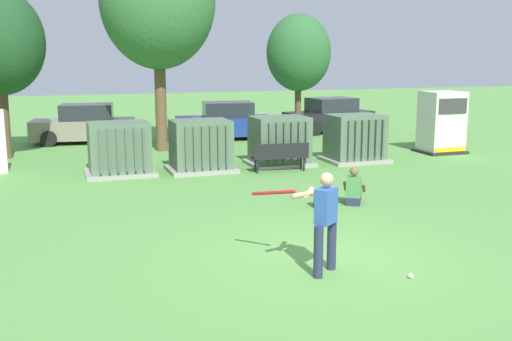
{
  "coord_description": "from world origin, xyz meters",
  "views": [
    {
      "loc": [
        -4.56,
        -9.4,
        3.65
      ],
      "look_at": [
        -0.13,
        3.5,
        1.0
      ],
      "focal_mm": 42.01,
      "sensor_mm": 36.0,
      "label": 1
    }
  ],
  "objects_px": {
    "seated_spectator": "(354,189)",
    "parked_car_left_of_center": "(225,122)",
    "transformer_mid_west": "(201,146)",
    "transformer_mid_east": "(280,142)",
    "parked_car_leftmost": "(85,125)",
    "transformer_west": "(119,149)",
    "parked_car_right_of_center": "(329,116)",
    "batter": "(323,217)",
    "transformer_east": "(355,139)",
    "generator_enclosure": "(442,123)",
    "backpack": "(321,199)",
    "park_bench": "(280,155)",
    "sports_ball": "(411,276)"
  },
  "relations": [
    {
      "from": "seated_spectator",
      "to": "parked_car_left_of_center",
      "type": "height_order",
      "value": "parked_car_left_of_center"
    },
    {
      "from": "transformer_mid_west",
      "to": "parked_car_left_of_center",
      "type": "distance_m",
      "value": 7.33
    },
    {
      "from": "transformer_mid_east",
      "to": "parked_car_leftmost",
      "type": "bearing_deg",
      "value": 128.35
    },
    {
      "from": "transformer_west",
      "to": "parked_car_right_of_center",
      "type": "distance_m",
      "value": 12.93
    },
    {
      "from": "seated_spectator",
      "to": "parked_car_leftmost",
      "type": "height_order",
      "value": "parked_car_leftmost"
    },
    {
      "from": "seated_spectator",
      "to": "transformer_west",
      "type": "bearing_deg",
      "value": 131.67
    },
    {
      "from": "transformer_mid_west",
      "to": "batter",
      "type": "height_order",
      "value": "batter"
    },
    {
      "from": "transformer_east",
      "to": "parked_car_leftmost",
      "type": "height_order",
      "value": "same"
    },
    {
      "from": "generator_enclosure",
      "to": "parked_car_right_of_center",
      "type": "distance_m",
      "value": 7.06
    },
    {
      "from": "generator_enclosure",
      "to": "transformer_mid_west",
      "type": "bearing_deg",
      "value": -176.36
    },
    {
      "from": "transformer_west",
      "to": "transformer_mid_west",
      "type": "height_order",
      "value": "same"
    },
    {
      "from": "transformer_mid_east",
      "to": "parked_car_left_of_center",
      "type": "bearing_deg",
      "value": 89.81
    },
    {
      "from": "transformer_mid_east",
      "to": "transformer_mid_west",
      "type": "bearing_deg",
      "value": -176.36
    },
    {
      "from": "generator_enclosure",
      "to": "parked_car_left_of_center",
      "type": "relative_size",
      "value": 0.52
    },
    {
      "from": "transformer_mid_east",
      "to": "batter",
      "type": "xyz_separation_m",
      "value": [
        -2.97,
        -9.68,
        0.19
      ]
    },
    {
      "from": "transformer_mid_west",
      "to": "batter",
      "type": "xyz_separation_m",
      "value": [
        -0.23,
        -9.5,
        0.19
      ]
    },
    {
      "from": "transformer_mid_east",
      "to": "backpack",
      "type": "relative_size",
      "value": 4.77
    },
    {
      "from": "transformer_east",
      "to": "transformer_west",
      "type": "bearing_deg",
      "value": 178.22
    },
    {
      "from": "park_bench",
      "to": "backpack",
      "type": "distance_m",
      "value": 4.6
    },
    {
      "from": "transformer_mid_west",
      "to": "seated_spectator",
      "type": "distance_m",
      "value": 6.03
    },
    {
      "from": "batter",
      "to": "parked_car_left_of_center",
      "type": "height_order",
      "value": "batter"
    },
    {
      "from": "seated_spectator",
      "to": "parked_car_left_of_center",
      "type": "bearing_deg",
      "value": 88.92
    },
    {
      "from": "transformer_east",
      "to": "park_bench",
      "type": "distance_m",
      "value": 3.28
    },
    {
      "from": "transformer_west",
      "to": "parked_car_left_of_center",
      "type": "distance_m",
      "value": 8.43
    },
    {
      "from": "transformer_mid_east",
      "to": "seated_spectator",
      "type": "distance_m",
      "value": 5.65
    },
    {
      "from": "parked_car_left_of_center",
      "to": "transformer_mid_west",
      "type": "bearing_deg",
      "value": -112.2
    },
    {
      "from": "seated_spectator",
      "to": "parked_car_left_of_center",
      "type": "distance_m",
      "value": 12.25
    },
    {
      "from": "seated_spectator",
      "to": "parked_car_left_of_center",
      "type": "relative_size",
      "value": 0.22
    },
    {
      "from": "transformer_east",
      "to": "parked_car_leftmost",
      "type": "distance_m",
      "value": 11.48
    },
    {
      "from": "backpack",
      "to": "parked_car_leftmost",
      "type": "relative_size",
      "value": 0.1
    },
    {
      "from": "transformer_west",
      "to": "generator_enclosure",
      "type": "height_order",
      "value": "generator_enclosure"
    },
    {
      "from": "batter",
      "to": "parked_car_leftmost",
      "type": "height_order",
      "value": "batter"
    },
    {
      "from": "transformer_mid_west",
      "to": "sports_ball",
      "type": "xyz_separation_m",
      "value": [
        1.05,
        -10.24,
        -0.74
      ]
    },
    {
      "from": "batter",
      "to": "parked_car_leftmost",
      "type": "distance_m",
      "value": 17.34
    },
    {
      "from": "parked_car_leftmost",
      "to": "parked_car_right_of_center",
      "type": "relative_size",
      "value": 1.0
    },
    {
      "from": "parked_car_right_of_center",
      "to": "parked_car_left_of_center",
      "type": "bearing_deg",
      "value": -172.03
    },
    {
      "from": "transformer_mid_west",
      "to": "transformer_east",
      "type": "relative_size",
      "value": 1.0
    },
    {
      "from": "transformer_mid_west",
      "to": "parked_car_leftmost",
      "type": "height_order",
      "value": "same"
    },
    {
      "from": "batter",
      "to": "parked_car_leftmost",
      "type": "xyz_separation_m",
      "value": [
        -2.9,
        17.1,
        -0.22
      ]
    },
    {
      "from": "transformer_west",
      "to": "transformer_mid_west",
      "type": "distance_m",
      "value": 2.52
    },
    {
      "from": "transformer_mid_west",
      "to": "seated_spectator",
      "type": "height_order",
      "value": "transformer_mid_west"
    },
    {
      "from": "transformer_mid_east",
      "to": "parked_car_leftmost",
      "type": "xyz_separation_m",
      "value": [
        -5.87,
        7.42,
        -0.04
      ]
    },
    {
      "from": "backpack",
      "to": "parked_car_left_of_center",
      "type": "xyz_separation_m",
      "value": [
        1.14,
        12.29,
        0.54
      ]
    },
    {
      "from": "parked_car_left_of_center",
      "to": "parked_car_leftmost",
      "type": "bearing_deg",
      "value": 172.16
    },
    {
      "from": "transformer_east",
      "to": "backpack",
      "type": "relative_size",
      "value": 4.77
    },
    {
      "from": "transformer_east",
      "to": "park_bench",
      "type": "xyz_separation_m",
      "value": [
        -3.13,
        -0.94,
        -0.25
      ]
    },
    {
      "from": "backpack",
      "to": "parked_car_left_of_center",
      "type": "height_order",
      "value": "parked_car_left_of_center"
    },
    {
      "from": "park_bench",
      "to": "seated_spectator",
      "type": "height_order",
      "value": "seated_spectator"
    },
    {
      "from": "transformer_west",
      "to": "transformer_east",
      "type": "bearing_deg",
      "value": -1.78
    },
    {
      "from": "sports_ball",
      "to": "backpack",
      "type": "bearing_deg",
      "value": 83.1
    }
  ]
}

